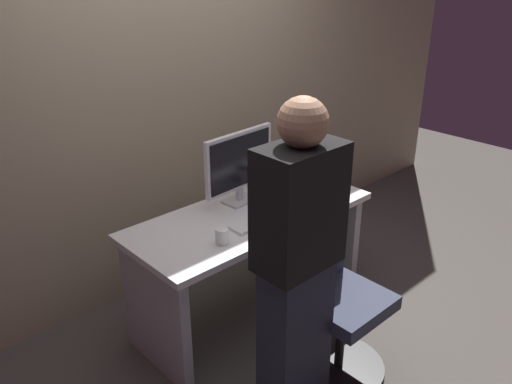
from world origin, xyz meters
The scene contains 11 objects.
ground_plane centered at (0.00, 0.00, 0.00)m, with size 9.00×9.00×0.00m, color #4C4742.
wall_back centered at (0.00, 0.79, 1.50)m, with size 6.40×0.10×3.00m, color tan.
desk centered at (0.00, 0.00, 0.52)m, with size 1.54×0.66×0.74m.
office_chair centered at (0.02, -0.66, 0.43)m, with size 0.52×0.52×0.94m.
person_at_desk centered at (-0.35, -0.71, 0.84)m, with size 0.40×0.24×1.64m.
monitor centered at (0.05, 0.16, 1.00)m, with size 0.54×0.15×0.46m.
keyboard centered at (-0.03, -0.13, 0.75)m, with size 0.43×0.13×0.02m, color white.
mouse centered at (0.29, -0.12, 0.76)m, with size 0.06×0.10×0.03m, color black.
cup_near_keyboard centered at (-0.37, -0.17, 0.79)m, with size 0.07×0.07×0.09m, color white.
book_stack centered at (0.46, 0.19, 0.84)m, with size 0.23×0.19×0.19m.
cell_phone centered at (0.51, -0.22, 0.75)m, with size 0.07×0.14×0.01m, color black.
Camera 1 is at (-1.91, -2.10, 2.15)m, focal length 36.83 mm.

